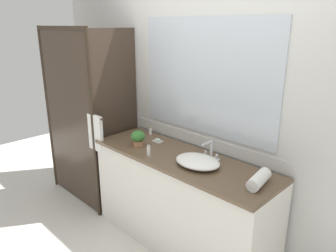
% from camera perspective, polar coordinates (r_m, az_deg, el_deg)
% --- Properties ---
extents(ground_plane, '(8.00, 8.00, 0.00)m').
position_cam_1_polar(ground_plane, '(3.29, 1.97, -20.07)').
color(ground_plane, silver).
extents(wall_back_with_mirror, '(4.40, 0.06, 2.60)m').
position_cam_1_polar(wall_back_with_mirror, '(2.95, 6.82, 3.73)').
color(wall_back_with_mirror, silver).
rests_on(wall_back_with_mirror, ground_plane).
extents(vanity_cabinet, '(1.80, 0.58, 0.90)m').
position_cam_1_polar(vanity_cabinet, '(3.04, 2.19, -13.26)').
color(vanity_cabinet, silver).
rests_on(vanity_cabinet, ground_plane).
extents(shower_enclosure, '(1.20, 0.59, 2.00)m').
position_cam_1_polar(shower_enclosure, '(3.62, -14.83, 1.28)').
color(shower_enclosure, '#2D2319').
rests_on(shower_enclosure, ground_plane).
extents(sink_basin, '(0.40, 0.31, 0.07)m').
position_cam_1_polar(sink_basin, '(2.66, 5.31, -6.29)').
color(sink_basin, white).
rests_on(sink_basin, vanity_cabinet).
extents(faucet, '(0.17, 0.14, 0.17)m').
position_cam_1_polar(faucet, '(2.77, 7.59, -4.83)').
color(faucet, silver).
rests_on(faucet, vanity_cabinet).
extents(potted_plant, '(0.13, 0.13, 0.15)m').
position_cam_1_polar(potted_plant, '(3.05, -5.36, -2.06)').
color(potted_plant, '#B77A51').
rests_on(potted_plant, vanity_cabinet).
extents(soap_dish, '(0.10, 0.07, 0.04)m').
position_cam_1_polar(soap_dish, '(3.17, -1.82, -2.61)').
color(soap_dish, silver).
rests_on(soap_dish, vanity_cabinet).
extents(amenity_bottle_conditioner, '(0.03, 0.03, 0.10)m').
position_cam_1_polar(amenity_bottle_conditioner, '(2.83, -3.46, -4.44)').
color(amenity_bottle_conditioner, white).
rests_on(amenity_bottle_conditioner, vanity_cabinet).
extents(amenity_bottle_body_wash, '(0.03, 0.03, 0.08)m').
position_cam_1_polar(amenity_bottle_body_wash, '(3.38, -3.16, -0.86)').
color(amenity_bottle_body_wash, white).
rests_on(amenity_bottle_body_wash, vanity_cabinet).
extents(rolled_towel_near_edge, '(0.13, 0.27, 0.09)m').
position_cam_1_polar(rolled_towel_near_edge, '(2.42, 15.91, -9.17)').
color(rolled_towel_near_edge, white).
rests_on(rolled_towel_near_edge, vanity_cabinet).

